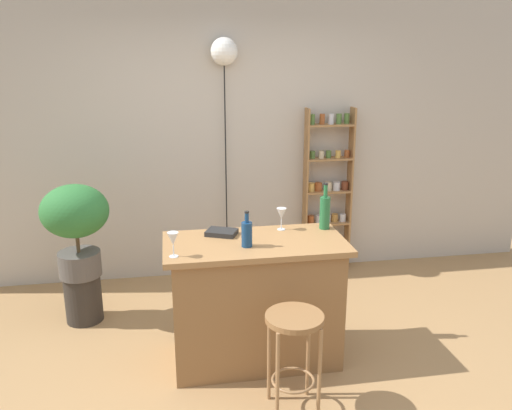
% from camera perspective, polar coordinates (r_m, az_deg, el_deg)
% --- Properties ---
extents(ground, '(12.00, 12.00, 0.00)m').
position_cam_1_polar(ground, '(3.76, 0.70, -18.72)').
color(ground, '#A37A4C').
extents(back_wall, '(6.40, 0.10, 2.80)m').
position_cam_1_polar(back_wall, '(5.07, -3.27, 7.67)').
color(back_wall, '#BCB2A3').
rests_on(back_wall, ground).
extents(kitchen_counter, '(1.26, 0.63, 0.91)m').
position_cam_1_polar(kitchen_counter, '(3.78, -0.11, -10.42)').
color(kitchen_counter, olive).
rests_on(kitchen_counter, ground).
extents(bar_stool, '(0.35, 0.35, 0.66)m').
position_cam_1_polar(bar_stool, '(3.25, 4.19, -14.51)').
color(bar_stool, '#997047').
rests_on(bar_stool, ground).
extents(spice_shelf, '(0.48, 0.15, 1.66)m').
position_cam_1_polar(spice_shelf, '(5.25, 7.87, 1.54)').
color(spice_shelf, '#9E7042').
rests_on(spice_shelf, ground).
extents(plant_stool, '(0.30, 0.30, 0.41)m').
position_cam_1_polar(plant_stool, '(4.62, -18.41, -9.63)').
color(plant_stool, '#2D2823').
rests_on(plant_stool, ground).
extents(potted_plant, '(0.53, 0.48, 0.77)m').
position_cam_1_polar(potted_plant, '(4.38, -19.19, -1.62)').
color(potted_plant, '#514C47').
rests_on(potted_plant, plant_stool).
extents(bottle_wine_red, '(0.07, 0.07, 0.25)m').
position_cam_1_polar(bottle_wine_red, '(3.47, -1.01, -3.13)').
color(bottle_wine_red, navy).
rests_on(bottle_wine_red, kitchen_counter).
extents(bottle_vinegar, '(0.08, 0.08, 0.35)m').
position_cam_1_polar(bottle_vinegar, '(3.85, 7.56, -0.72)').
color(bottle_vinegar, '#236638').
rests_on(bottle_vinegar, kitchen_counter).
extents(wine_glass_left, '(0.07, 0.07, 0.16)m').
position_cam_1_polar(wine_glass_left, '(3.33, -9.09, -3.75)').
color(wine_glass_left, silver).
rests_on(wine_glass_left, kitchen_counter).
extents(wine_glass_center, '(0.07, 0.07, 0.16)m').
position_cam_1_polar(wine_glass_center, '(3.80, 2.81, -1.03)').
color(wine_glass_center, silver).
rests_on(wine_glass_center, kitchen_counter).
extents(cookbook, '(0.25, 0.22, 0.03)m').
position_cam_1_polar(cookbook, '(3.72, -3.79, -3.03)').
color(cookbook, black).
rests_on(cookbook, kitchen_counter).
extents(pendant_globe_light, '(0.25, 0.25, 2.30)m').
position_cam_1_polar(pendant_globe_light, '(4.90, -3.53, 16.22)').
color(pendant_globe_light, black).
rests_on(pendant_globe_light, ground).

